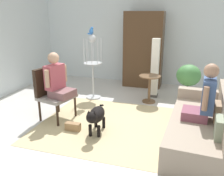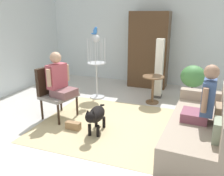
% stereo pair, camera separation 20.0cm
% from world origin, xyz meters
% --- Properties ---
extents(ground_plane, '(7.60, 7.60, 0.00)m').
position_xyz_m(ground_plane, '(0.00, 0.00, 0.00)').
color(ground_plane, beige).
extents(back_wall, '(6.93, 0.12, 2.57)m').
position_xyz_m(back_wall, '(0.00, 3.21, 1.28)').
color(back_wall, silver).
rests_on(back_wall, ground).
extents(area_rug, '(2.54, 2.34, 0.01)m').
position_xyz_m(area_rug, '(-0.16, 0.07, 0.00)').
color(area_rug, '#C6B284').
rests_on(area_rug, ground).
extents(couch, '(1.04, 2.15, 0.82)m').
position_xyz_m(couch, '(1.46, -0.09, 0.29)').
color(couch, gray).
rests_on(couch, ground).
extents(armchair, '(0.68, 0.72, 1.01)m').
position_xyz_m(armchair, '(-1.33, 0.07, 0.59)').
color(armchair, black).
rests_on(armchair, ground).
extents(person_on_couch, '(0.48, 0.54, 0.89)m').
position_xyz_m(person_on_couch, '(1.42, -0.11, 0.77)').
color(person_on_couch, '#864658').
extents(person_on_armchair, '(0.53, 0.54, 0.83)m').
position_xyz_m(person_on_armchair, '(-1.18, 0.04, 0.80)').
color(person_on_armchair, '#795154').
extents(round_end_table, '(0.49, 0.49, 0.64)m').
position_xyz_m(round_end_table, '(0.36, 1.49, 0.41)').
color(round_end_table, brown).
rests_on(round_end_table, ground).
extents(dog, '(0.29, 0.81, 0.53)m').
position_xyz_m(dog, '(-0.27, -0.31, 0.33)').
color(dog, black).
rests_on(dog, ground).
extents(bird_cage_stand, '(0.44, 0.44, 1.52)m').
position_xyz_m(bird_cage_stand, '(-1.00, 1.38, 0.84)').
color(bird_cage_stand, silver).
rests_on(bird_cage_stand, ground).
extents(parrot, '(0.17, 0.10, 0.17)m').
position_xyz_m(parrot, '(-1.01, 1.38, 1.61)').
color(parrot, blue).
rests_on(parrot, bird_cage_stand).
extents(potted_plant, '(0.55, 0.55, 0.88)m').
position_xyz_m(potted_plant, '(1.19, 1.81, 0.59)').
color(potted_plant, '#996047').
rests_on(potted_plant, ground).
extents(column_lamp, '(0.20, 0.20, 1.43)m').
position_xyz_m(column_lamp, '(0.40, 1.92, 0.71)').
color(column_lamp, '#4C4742').
rests_on(column_lamp, ground).
extents(armoire_cabinet, '(1.04, 0.56, 2.04)m').
position_xyz_m(armoire_cabinet, '(-0.04, 2.80, 1.02)').
color(armoire_cabinet, '#4C331E').
rests_on(armoire_cabinet, ground).
extents(handbag, '(0.27, 0.11, 0.14)m').
position_xyz_m(handbag, '(-0.71, -0.33, 0.07)').
color(handbag, '#99724C').
rests_on(handbag, ground).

